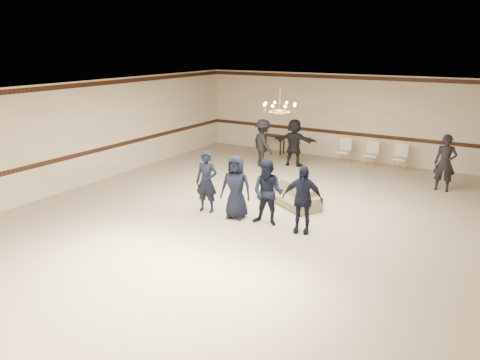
% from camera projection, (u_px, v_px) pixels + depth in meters
% --- Properties ---
extents(room, '(12.01, 14.01, 3.21)m').
position_uv_depth(room, '(261.00, 155.00, 11.50)').
color(room, '#C0AF94').
rests_on(room, ground).
extents(chair_rail, '(12.00, 0.02, 0.14)m').
position_uv_depth(chair_rail, '(348.00, 133.00, 17.41)').
color(chair_rail, '#32190F').
rests_on(chair_rail, wall_back).
extents(crown_molding, '(12.00, 0.02, 0.14)m').
position_uv_depth(crown_molding, '(352.00, 78.00, 16.82)').
color(crown_molding, '#32190F').
rests_on(crown_molding, wall_back).
extents(chandelier, '(0.94, 0.94, 0.89)m').
position_uv_depth(chandelier, '(280.00, 100.00, 11.96)').
color(chandelier, gold).
rests_on(chandelier, ceiling).
extents(boy_a, '(0.66, 0.50, 1.63)m').
position_uv_depth(boy_a, '(207.00, 182.00, 11.97)').
color(boy_a, black).
rests_on(boy_a, floor).
extents(boy_b, '(0.88, 0.67, 1.63)m').
position_uv_depth(boy_b, '(236.00, 187.00, 11.53)').
color(boy_b, black).
rests_on(boy_b, floor).
extents(boy_c, '(0.84, 0.68, 1.63)m').
position_uv_depth(boy_c, '(268.00, 193.00, 11.08)').
color(boy_c, black).
rests_on(boy_c, floor).
extents(boy_d, '(1.02, 0.62, 1.63)m').
position_uv_depth(boy_d, '(302.00, 199.00, 10.64)').
color(boy_d, black).
rests_on(boy_d, floor).
extents(settee, '(2.05, 1.62, 0.56)m').
position_uv_depth(settee, '(290.00, 194.00, 12.66)').
color(settee, '#807655').
rests_on(settee, floor).
extents(adult_left, '(1.28, 1.15, 1.72)m').
position_uv_depth(adult_left, '(263.00, 143.00, 16.38)').
color(adult_left, black).
rests_on(adult_left, floor).
extents(adult_mid, '(1.64, 0.70, 1.72)m').
position_uv_depth(adult_mid, '(294.00, 142.00, 16.51)').
color(adult_mid, black).
rests_on(adult_mid, floor).
extents(adult_right, '(0.64, 0.43, 1.72)m').
position_uv_depth(adult_right, '(445.00, 163.00, 13.67)').
color(adult_right, black).
rests_on(adult_right, floor).
extents(banquet_chair_left, '(0.51, 0.51, 0.96)m').
position_uv_depth(banquet_chair_left, '(344.00, 151.00, 16.84)').
color(banquet_chair_left, beige).
rests_on(banquet_chair_left, floor).
extents(banquet_chair_mid, '(0.48, 0.48, 0.96)m').
position_uv_depth(banquet_chair_mid, '(371.00, 155.00, 16.34)').
color(banquet_chair_mid, beige).
rests_on(banquet_chair_mid, floor).
extents(banquet_chair_right, '(0.47, 0.47, 0.96)m').
position_uv_depth(banquet_chair_right, '(400.00, 158.00, 15.85)').
color(banquet_chair_right, beige).
rests_on(banquet_chair_right, floor).
extents(console_table, '(0.94, 0.47, 0.76)m').
position_uv_depth(console_table, '(273.00, 144.00, 18.51)').
color(console_table, black).
rests_on(console_table, floor).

